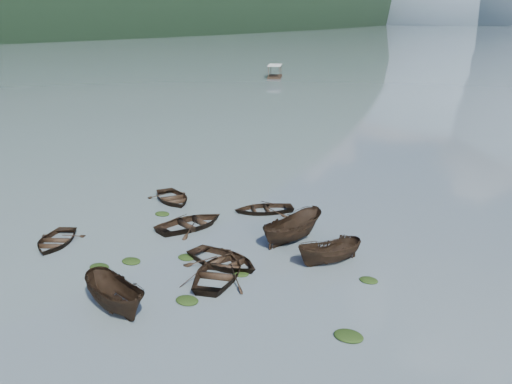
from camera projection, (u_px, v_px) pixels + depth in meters
The scene contains 20 objects.
ground_plane at pixel (106, 297), 26.14m from camera, with size 2400.00×2400.00×0.00m, color #4E5B61.
haze_mtn_a at pixel (451, 22), 871.04m from camera, with size 520.00×520.00×280.00m, color #475666.
rowboat_0 at pixel (55, 244), 32.21m from camera, with size 2.74×3.84×0.79m, color black.
rowboat_1 at pixel (191, 227), 34.71m from camera, with size 3.17×4.44×0.92m, color black.
rowboat_2 at pixel (117, 309), 25.08m from camera, with size 1.64×4.35×1.68m, color black.
rowboat_3 at pixel (220, 277), 28.16m from camera, with size 3.24×4.54×0.94m, color black.
rowboat_4 at pixel (223, 264), 29.56m from camera, with size 3.07×4.30×0.89m, color black.
rowboat_5 at pixel (330, 263), 29.75m from camera, with size 1.43×3.80×1.47m, color black.
rowboat_6 at pixel (173, 201), 39.59m from camera, with size 2.93×4.11×0.85m, color black.
rowboat_7 at pixel (264, 212), 37.43m from camera, with size 2.78×3.90×0.81m, color black.
rowboat_8 at pixel (292, 240), 32.72m from camera, with size 1.72×4.57×1.76m, color black.
weed_clump_0 at pixel (99, 268), 29.13m from camera, with size 1.09×0.89×0.24m, color black.
weed_clump_1 at pixel (131, 262), 29.84m from camera, with size 1.07×0.86×0.24m, color black.
weed_clump_2 at pixel (187, 302), 25.75m from camera, with size 1.12×0.90×0.24m, color black.
weed_clump_3 at pixel (241, 274), 28.45m from camera, with size 0.84×0.71×0.19m, color black.
weed_clump_4 at pixel (348, 338), 22.89m from camera, with size 1.24×0.99×0.26m, color black.
weed_clump_5 at pixel (162, 215), 36.91m from camera, with size 1.02×0.82×0.22m, color black.
weed_clump_6 at pixel (187, 258), 30.34m from camera, with size 0.99×0.83×0.21m, color black.
weed_clump_7 at pixel (369, 281), 27.74m from camera, with size 0.94×0.75×0.20m, color black.
pontoon_left at pixel (275, 78), 116.18m from camera, with size 2.65×6.37×2.44m, color black, non-canonical shape.
Camera 1 is at (19.19, -15.22, 12.43)m, focal length 40.00 mm.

